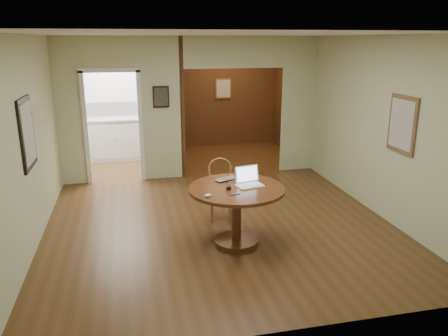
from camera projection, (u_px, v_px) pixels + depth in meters
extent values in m
plane|color=#483014|center=(220.00, 226.00, 6.42)|extent=(5.00, 5.00, 0.00)
plane|color=white|center=(220.00, 34.00, 5.65)|extent=(5.00, 5.00, 0.00)
plane|color=beige|center=(282.00, 197.00, 3.69)|extent=(5.00, 0.00, 5.00)
plane|color=beige|center=(27.00, 145.00, 5.51)|extent=(0.00, 5.00, 5.00)
plane|color=beige|center=(382.00, 128.00, 6.56)|extent=(0.00, 5.00, 5.00)
cube|color=beige|center=(70.00, 113.00, 7.90)|extent=(0.50, 2.70, 0.04)
cube|color=beige|center=(161.00, 110.00, 8.25)|extent=(0.80, 2.70, 0.04)
cube|color=beige|center=(298.00, 105.00, 8.82)|extent=(0.70, 2.70, 0.04)
plane|color=white|center=(121.00, 98.00, 9.96)|extent=(2.70, 0.00, 2.70)
plane|color=#3F2112|center=(223.00, 93.00, 10.96)|extent=(2.70, 0.00, 2.70)
cube|color=#3F2112|center=(175.00, 101.00, 9.50)|extent=(0.08, 2.50, 2.70)
cube|color=black|center=(27.00, 133.00, 5.47)|extent=(0.03, 0.70, 0.90)
cube|color=brown|center=(402.00, 124.00, 6.04)|extent=(0.03, 0.60, 0.80)
cube|color=black|center=(161.00, 97.00, 8.16)|extent=(0.30, 0.03, 0.40)
cube|color=silver|center=(223.00, 89.00, 10.91)|extent=(0.40, 0.03, 0.50)
cube|color=white|center=(122.00, 109.00, 10.02)|extent=(2.00, 0.02, 0.32)
cylinder|color=#5D2B17|center=(236.00, 241.00, 5.88)|extent=(0.59, 0.59, 0.05)
cylinder|color=#5D2B17|center=(236.00, 216.00, 5.77)|extent=(0.13, 0.13, 0.68)
cylinder|color=#5D2B17|center=(237.00, 189.00, 5.67)|extent=(1.26, 1.26, 0.04)
cylinder|color=#AD783D|center=(221.00, 193.00, 6.55)|extent=(0.44, 0.44, 0.03)
cylinder|color=#AD783D|center=(212.00, 209.00, 6.47)|extent=(0.03, 0.03, 0.42)
cylinder|color=#AD783D|center=(231.00, 209.00, 6.49)|extent=(0.03, 0.03, 0.42)
cylinder|color=#AD783D|center=(211.00, 203.00, 6.73)|extent=(0.03, 0.03, 0.42)
cylinder|color=#AD783D|center=(229.00, 202.00, 6.76)|extent=(0.03, 0.03, 0.42)
cylinder|color=#AD783D|center=(210.00, 179.00, 6.62)|extent=(0.02, 0.02, 0.34)
cylinder|color=#AD783D|center=(230.00, 178.00, 6.65)|extent=(0.02, 0.02, 0.34)
torus|color=#AD783D|center=(220.00, 169.00, 6.60)|extent=(0.36, 0.07, 0.36)
cube|color=white|center=(250.00, 185.00, 5.71)|extent=(0.38, 0.30, 0.02)
cube|color=silver|center=(250.00, 186.00, 5.68)|extent=(0.31, 0.18, 0.00)
cube|color=white|center=(247.00, 174.00, 5.81)|extent=(0.34, 0.13, 0.22)
cube|color=#8C96B3|center=(247.00, 174.00, 5.80)|extent=(0.30, 0.10, 0.19)
imported|color=#B7B6BB|center=(228.00, 180.00, 5.92)|extent=(0.38, 0.33, 0.03)
ellipsoid|color=white|center=(208.00, 195.00, 5.31)|extent=(0.11, 0.08, 0.04)
cylinder|color=#0C1354|center=(235.00, 195.00, 5.39)|extent=(0.14, 0.05, 0.01)
cube|color=white|center=(124.00, 139.00, 9.94)|extent=(2.00, 0.55, 0.90)
cube|color=#BABAB5|center=(122.00, 119.00, 9.80)|extent=(2.06, 0.60, 0.04)
sphere|color=#B20C0C|center=(117.00, 140.00, 9.62)|extent=(0.03, 0.03, 0.03)
sphere|color=#B20C0C|center=(162.00, 138.00, 9.83)|extent=(0.03, 0.03, 0.03)
ellipsoid|color=beige|center=(144.00, 111.00, 9.86)|extent=(0.29, 0.25, 0.29)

